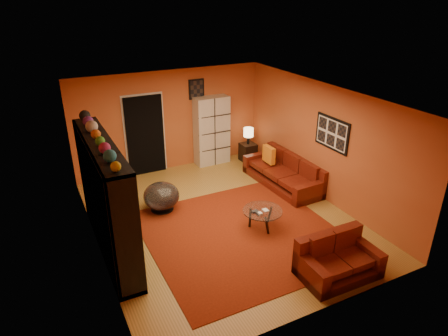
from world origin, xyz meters
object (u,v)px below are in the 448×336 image
storage_cabinet (212,131)px  table_lamp (248,133)px  loveseat (336,259)px  entertainment_unit (106,198)px  tv (110,203)px  sofa (286,173)px  coffee_table (263,212)px  bowl_chair (161,196)px  side_table (248,152)px

storage_cabinet → table_lamp: bearing=-20.7°
loveseat → entertainment_unit: bearing=54.0°
tv → sofa: 4.50m
coffee_table → table_lamp: table_lamp is taller
loveseat → storage_cabinet: bearing=-0.6°
entertainment_unit → tv: bearing=-51.5°
entertainment_unit → table_lamp: size_ratio=6.62×
coffee_table → bowl_chair: size_ratio=1.02×
entertainment_unit → sofa: entertainment_unit is taller
loveseat → side_table: 5.01m
loveseat → bowl_chair: size_ratio=1.72×
side_table → storage_cabinet: bearing=160.8°
storage_cabinet → bowl_chair: 2.87m
tv → side_table: (4.26, 2.53, -0.72)m
side_table → table_lamp: table_lamp is taller
sofa → coffee_table: bearing=-139.6°
entertainment_unit → storage_cabinet: size_ratio=1.62×
tv → bowl_chair: (1.23, 0.98, -0.63)m
tv → table_lamp: bearing=-59.3°
entertainment_unit → sofa: 4.55m
bowl_chair → side_table: bearing=27.0°
tv → table_lamp: 4.96m
coffee_table → sofa: bearing=42.8°
entertainment_unit → bowl_chair: size_ratio=3.86×
sofa → side_table: size_ratio=4.56×
storage_cabinet → side_table: 1.22m
loveseat → bowl_chair: 3.86m
tv → storage_cabinet: 4.37m
coffee_table → bowl_chair: bearing=134.5°
tv → table_lamp: size_ratio=1.90×
loveseat → coffee_table: 1.79m
storage_cabinet → side_table: bearing=-20.7°
loveseat → storage_cabinet: 5.26m
entertainment_unit → table_lamp: (4.31, 2.47, -0.23)m
bowl_chair → sofa: bearing=-2.6°
coffee_table → table_lamp: bearing=65.0°
entertainment_unit → tv: entertainment_unit is taller
entertainment_unit → sofa: bearing=10.0°
storage_cabinet → table_lamp: (0.95, -0.33, -0.11)m
sofa → side_table: 1.69m
storage_cabinet → sofa: bearing=-63.9°
coffee_table → side_table: bearing=65.0°
coffee_table → tv: bearing=167.6°
tv → loveseat: size_ratio=0.65×
bowl_chair → table_lamp: 3.44m
entertainment_unit → loveseat: size_ratio=2.24×
entertainment_unit → side_table: size_ratio=6.00×
bowl_chair → tv: bearing=-141.3°
bowl_chair → table_lamp: table_lamp is taller
sofa → loveseat: size_ratio=1.71×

